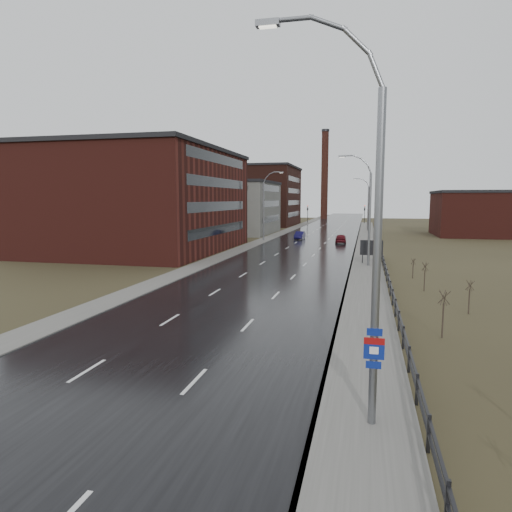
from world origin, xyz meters
The scene contains 24 objects.
ground centered at (0.00, 0.00, 0.00)m, with size 320.00×320.00×0.00m, color #2D2819.
road centered at (0.00, 60.00, 0.03)m, with size 14.00×300.00×0.06m, color black.
sidewalk_right centered at (8.60, 35.00, 0.09)m, with size 3.20×180.00×0.18m, color #595651.
curb_right centered at (7.08, 35.00, 0.09)m, with size 0.16×180.00×0.18m, color slate.
sidewalk_left centered at (-8.20, 60.00, 0.06)m, with size 2.40×260.00×0.12m, color #595651.
warehouse_near centered at (-20.99, 45.00, 6.76)m, with size 22.44×28.56×13.50m.
warehouse_mid centered at (-17.99, 78.00, 5.26)m, with size 16.32×20.40×10.50m.
warehouse_far centered at (-22.99, 108.00, 7.76)m, with size 26.52×24.48×15.50m.
building_right centered at (30.30, 82.00, 4.26)m, with size 18.36×16.32×8.50m.
smokestack centered at (-6.00, 150.00, 15.50)m, with size 2.70×2.70×30.70m.
streetlight_main centered at (8.47, 2.00, 6.06)m, with size 3.91×0.29×12.11m.
streetlight_right_mid centered at (8.50, 36.00, 5.84)m, with size 3.36×0.28×11.35m.
streetlight_left centered at (-7.70, 62.00, 5.84)m, with size 3.36×0.28×11.35m.
streetlight_right_far centered at (8.50, 90.00, 5.84)m, with size 3.36×0.28×11.35m.
guardrail centered at (10.30, 18.31, 0.71)m, with size 0.10×53.05×1.10m.
shrub_c centered at (12.33, 12.19, 1.29)m, with size 0.58×0.61×2.43m.
shrub_d centered at (14.65, 17.66, 1.10)m, with size 0.50×0.52×2.08m.
shrub_e centered at (12.88, 24.35, 1.17)m, with size 0.53×0.55×2.21m.
shrub_f centered at (12.59, 30.10, 0.94)m, with size 0.43×0.45×1.77m.
billboard centered at (9.10, 37.58, 1.77)m, with size 2.34×0.17×2.63m.
traffic_light_left centered at (-8.00, 120.00, 4.60)m, with size 0.58×2.73×5.30m.
traffic_light_right centered at (8.00, 120.00, 4.60)m, with size 0.58×2.73×5.30m.
car_near centered at (-2.58, 66.31, 0.66)m, with size 1.40×4.02×1.32m, color #0E0B37.
car_far centered at (4.68, 61.05, 0.72)m, with size 1.69×4.21×1.44m, color #500D14.
Camera 1 is at (8.46, -11.56, 6.93)m, focal length 32.00 mm.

